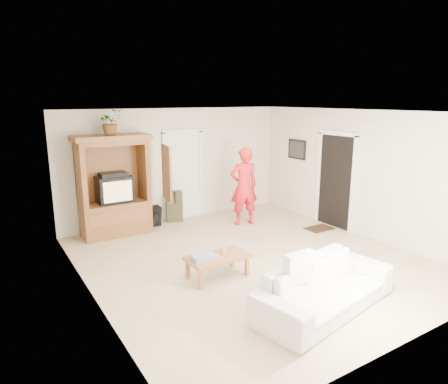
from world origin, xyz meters
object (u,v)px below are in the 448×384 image
(sofa, at_px, (325,287))
(coffee_table, at_px, (218,259))
(man, at_px, (244,186))
(armoire, at_px, (115,192))

(sofa, height_order, coffee_table, sofa)
(man, distance_m, coffee_table, 2.92)
(sofa, bearing_deg, armoire, 96.63)
(armoire, relative_size, man, 1.19)
(sofa, relative_size, coffee_table, 2.20)
(sofa, xyz_separation_m, coffee_table, (-0.73, 1.63, -0.00))
(coffee_table, bearing_deg, sofa, -67.37)
(coffee_table, bearing_deg, man, 45.35)
(armoire, bearing_deg, coffee_table, -76.79)
(armoire, height_order, coffee_table, armoire)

